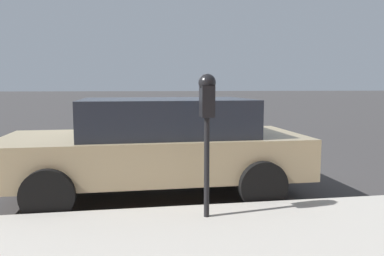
# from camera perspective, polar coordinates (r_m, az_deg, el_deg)

# --- Properties ---
(ground_plane) EXTENTS (220.00, 220.00, 0.00)m
(ground_plane) POSITION_cam_1_polar(r_m,az_deg,el_deg) (6.79, -6.96, -7.29)
(ground_plane) COLOR #3D3A3A
(parking_meter) EXTENTS (0.21, 0.19, 1.59)m
(parking_meter) POSITION_cam_1_polar(r_m,az_deg,el_deg) (4.07, 2.29, 3.02)
(parking_meter) COLOR black
(parking_meter) RESTS_ON sidewalk
(car_tan) EXTENTS (2.04, 4.30, 1.42)m
(car_tan) POSITION_cam_1_polar(r_m,az_deg,el_deg) (5.53, -5.17, -2.46)
(car_tan) COLOR tan
(car_tan) RESTS_ON ground_plane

